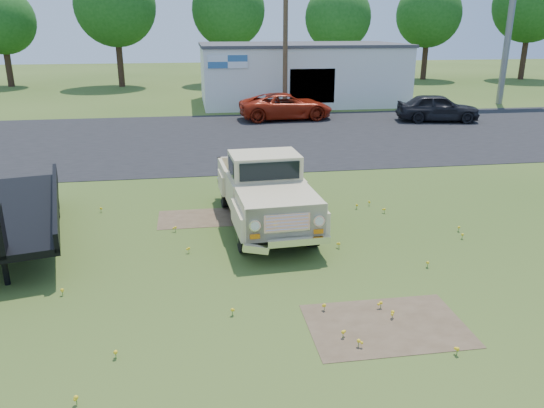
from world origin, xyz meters
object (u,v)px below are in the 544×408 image
at_px(vintage_pickup_truck, 265,189).
at_px(red_pickup, 286,106).
at_px(flatbed_trailer, 10,206).
at_px(dark_sedan, 438,108).

height_order(vintage_pickup_truck, red_pickup, vintage_pickup_truck).
distance_m(vintage_pickup_truck, red_pickup, 17.64).
xyz_separation_m(flatbed_trailer, dark_sedan, (19.14, 15.35, -0.17)).
height_order(vintage_pickup_truck, dark_sedan, vintage_pickup_truck).
xyz_separation_m(flatbed_trailer, red_pickup, (10.48, 17.43, -0.20)).
bearing_deg(vintage_pickup_truck, flatbed_trailer, 178.44).
xyz_separation_m(vintage_pickup_truck, dark_sedan, (12.39, 15.16, -0.25)).
height_order(vintage_pickup_truck, flatbed_trailer, vintage_pickup_truck).
xyz_separation_m(vintage_pickup_truck, red_pickup, (3.74, 17.24, -0.28)).
bearing_deg(dark_sedan, vintage_pickup_truck, 152.12).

